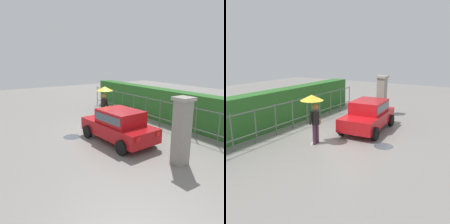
# 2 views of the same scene
# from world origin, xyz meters

# --- Properties ---
(ground_plane) EXTENTS (40.00, 40.00, 0.00)m
(ground_plane) POSITION_xyz_m (0.00, 0.00, 0.00)
(ground_plane) COLOR gray
(car) EXTENTS (3.84, 2.08, 1.48)m
(car) POSITION_xyz_m (1.52, -0.53, 0.80)
(car) COLOR #B71116
(car) RESTS_ON ground
(pedestrian) EXTENTS (0.96, 0.96, 2.11)m
(pedestrian) POSITION_xyz_m (-1.50, 0.57, 1.57)
(pedestrian) COLOR #47283D
(pedestrian) RESTS_ON ground
(gate_pillar) EXTENTS (0.60, 0.60, 2.42)m
(gate_pillar) POSITION_xyz_m (4.53, 0.01, 1.24)
(gate_pillar) COLOR gray
(gate_pillar) RESTS_ON ground
(fence_section) EXTENTS (11.65, 0.05, 1.50)m
(fence_section) POSITION_xyz_m (-0.38, 2.74, 0.82)
(fence_section) COLOR #59605B
(fence_section) RESTS_ON ground
(hedge_row) EXTENTS (12.60, 0.90, 1.90)m
(hedge_row) POSITION_xyz_m (-0.38, 3.80, 0.95)
(hedge_row) COLOR #2D6B28
(hedge_row) RESTS_ON ground
(puddle_near) EXTENTS (0.81, 0.81, 0.00)m
(puddle_near) POSITION_xyz_m (-0.23, -2.06, 0.00)
(puddle_near) COLOR #4C545B
(puddle_near) RESTS_ON ground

